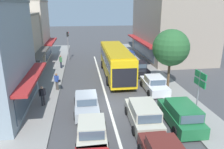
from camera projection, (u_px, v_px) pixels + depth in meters
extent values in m
plane|color=#3F3F42|center=(109.00, 107.00, 17.54)|extent=(140.00, 140.00, 0.00)
cube|color=silver|center=(104.00, 89.00, 21.31)|extent=(0.20, 28.00, 0.01)
cube|color=gray|center=(35.00, 84.00, 22.25)|extent=(5.20, 44.00, 0.14)
cube|color=gray|center=(158.00, 79.00, 24.01)|extent=(2.80, 44.00, 0.12)
cube|color=maroon|center=(31.00, 77.00, 16.26)|extent=(1.10, 7.69, 0.20)
cube|color=#425160|center=(28.00, 93.00, 16.60)|extent=(0.06, 6.69, 1.80)
cube|color=#B2A38E|center=(4.00, 48.00, 23.47)|extent=(6.46, 8.22, 6.71)
cube|color=#4C4742|center=(40.00, 53.00, 24.17)|extent=(1.10, 7.57, 0.20)
cube|color=#425160|center=(38.00, 65.00, 24.51)|extent=(0.06, 6.58, 1.80)
cube|color=beige|center=(22.00, 32.00, 30.75)|extent=(6.81, 7.23, 8.21)
cube|color=maroon|center=(51.00, 42.00, 31.70)|extent=(1.10, 6.65, 0.20)
cube|color=#425160|center=(49.00, 51.00, 32.04)|extent=(0.06, 5.78, 1.80)
cube|color=gray|center=(18.00, 1.00, 29.46)|extent=(6.97, 7.23, 0.24)
cube|color=gray|center=(171.00, 25.00, 32.71)|extent=(8.44, 13.81, 9.81)
cube|color=maroon|center=(140.00, 40.00, 32.75)|extent=(1.10, 12.71, 0.20)
cube|color=#425160|center=(143.00, 49.00, 33.20)|extent=(0.06, 11.05, 1.80)
cube|color=yellow|center=(116.00, 61.00, 24.63)|extent=(2.63, 10.83, 2.70)
cube|color=#425160|center=(116.00, 58.00, 24.50)|extent=(2.66, 10.40, 0.90)
cube|color=black|center=(125.00, 78.00, 19.56)|extent=(2.25, 0.09, 1.76)
cube|color=#AF890F|center=(116.00, 49.00, 24.19)|extent=(2.49, 9.96, 0.12)
cylinder|color=black|center=(102.00, 65.00, 28.02)|extent=(0.27, 0.96, 0.96)
cylinder|color=black|center=(121.00, 64.00, 28.33)|extent=(0.27, 0.96, 0.96)
cylinder|color=black|center=(108.00, 81.00, 22.06)|extent=(0.27, 0.96, 0.96)
cylinder|color=black|center=(132.00, 80.00, 22.37)|extent=(0.27, 0.96, 0.96)
cube|color=#B7B29E|center=(92.00, 134.00, 12.94)|extent=(1.80, 3.77, 0.76)
cube|color=#B7B29E|center=(92.00, 126.00, 12.45)|extent=(1.60, 1.97, 0.64)
cube|color=#425160|center=(92.00, 118.00, 13.37)|extent=(1.40, 0.12, 0.54)
cube|color=#425160|center=(92.00, 136.00, 11.53)|extent=(1.37, 0.12, 0.51)
cylinder|color=black|center=(79.00, 128.00, 13.98)|extent=(0.21, 0.63, 0.62)
cylinder|color=black|center=(105.00, 126.00, 14.14)|extent=(0.21, 0.63, 0.62)
cylinder|color=black|center=(77.00, 149.00, 11.88)|extent=(0.21, 0.63, 0.62)
cylinder|color=black|center=(107.00, 148.00, 12.03)|extent=(0.21, 0.63, 0.62)
cube|color=#9EA3A8|center=(87.00, 105.00, 16.67)|extent=(1.74, 4.21, 0.72)
cube|color=#9EA3A8|center=(86.00, 98.00, 16.37)|extent=(1.57, 1.81, 0.60)
cube|color=#425160|center=(86.00, 93.00, 17.24)|extent=(1.44, 0.07, 0.51)
cube|color=#425160|center=(87.00, 103.00, 15.50)|extent=(1.40, 0.07, 0.48)
cylinder|color=black|center=(76.00, 101.00, 17.79)|extent=(0.18, 0.62, 0.62)
cylinder|color=black|center=(97.00, 100.00, 18.03)|extent=(0.18, 0.62, 0.62)
cylinder|color=black|center=(75.00, 116.00, 15.42)|extent=(0.18, 0.62, 0.62)
cylinder|color=black|center=(99.00, 114.00, 15.66)|extent=(0.18, 0.62, 0.62)
cube|color=#425160|center=(159.00, 139.00, 11.28)|extent=(1.40, 0.06, 0.54)
cylinder|color=black|center=(170.00, 147.00, 12.08)|extent=(0.18, 0.62, 0.62)
cube|color=#B7B29E|center=(143.00, 117.00, 14.94)|extent=(1.91, 4.56, 0.76)
cube|color=#B7B29E|center=(144.00, 109.00, 14.39)|extent=(1.73, 2.65, 0.68)
cube|color=#425160|center=(140.00, 101.00, 15.64)|extent=(1.51, 0.11, 0.58)
cube|color=#425160|center=(150.00, 119.00, 13.14)|extent=(1.48, 0.11, 0.54)
cylinder|color=black|center=(127.00, 111.00, 16.19)|extent=(0.20, 0.63, 0.62)
cylinder|color=black|center=(150.00, 110.00, 16.37)|extent=(0.20, 0.63, 0.62)
cylinder|color=black|center=(134.00, 131.00, 13.64)|extent=(0.20, 0.63, 0.62)
cylinder|color=black|center=(161.00, 129.00, 13.82)|extent=(0.20, 0.63, 0.62)
cube|color=#1E6638|center=(180.00, 117.00, 14.91)|extent=(1.87, 4.54, 0.76)
cube|color=#1E6638|center=(183.00, 110.00, 14.36)|extent=(1.71, 2.64, 0.68)
cube|color=#425160|center=(175.00, 101.00, 15.61)|extent=(1.51, 0.10, 0.58)
cube|color=#425160|center=(192.00, 120.00, 13.11)|extent=(1.48, 0.10, 0.54)
cylinder|color=black|center=(161.00, 111.00, 16.16)|extent=(0.20, 0.62, 0.62)
cylinder|color=black|center=(183.00, 110.00, 16.35)|extent=(0.20, 0.62, 0.62)
cylinder|color=black|center=(175.00, 131.00, 13.60)|extent=(0.20, 0.62, 0.62)
cylinder|color=black|center=(202.00, 129.00, 13.80)|extent=(0.20, 0.62, 0.62)
cube|color=silver|center=(154.00, 86.00, 20.64)|extent=(1.76, 4.21, 0.72)
cube|color=silver|center=(155.00, 80.00, 20.35)|extent=(1.58, 1.81, 0.60)
cube|color=#425160|center=(152.00, 76.00, 21.22)|extent=(1.44, 0.07, 0.51)
cube|color=#425160|center=(158.00, 83.00, 19.48)|extent=(1.40, 0.07, 0.48)
cylinder|color=black|center=(142.00, 84.00, 21.79)|extent=(0.19, 0.62, 0.62)
cylinder|color=black|center=(158.00, 83.00, 22.00)|extent=(0.19, 0.62, 0.62)
cylinder|color=black|center=(149.00, 93.00, 19.41)|extent=(0.19, 0.62, 0.62)
cylinder|color=black|center=(168.00, 92.00, 19.63)|extent=(0.19, 0.62, 0.62)
cube|color=black|center=(138.00, 69.00, 25.82)|extent=(1.80, 4.23, 0.72)
cube|color=black|center=(138.00, 64.00, 25.52)|extent=(1.59, 1.83, 0.60)
cube|color=#425160|center=(136.00, 62.00, 26.39)|extent=(1.44, 0.09, 0.51)
cube|color=#425160|center=(140.00, 66.00, 24.66)|extent=(1.40, 0.09, 0.48)
cylinder|color=black|center=(128.00, 68.00, 26.93)|extent=(0.19, 0.62, 0.62)
cylinder|color=black|center=(142.00, 68.00, 27.19)|extent=(0.19, 0.62, 0.62)
cylinder|color=black|center=(133.00, 75.00, 24.56)|extent=(0.19, 0.62, 0.62)
cylinder|color=black|center=(148.00, 74.00, 24.83)|extent=(0.19, 0.62, 0.62)
cube|color=navy|center=(128.00, 58.00, 31.42)|extent=(1.73, 4.20, 0.72)
cube|color=navy|center=(128.00, 54.00, 31.13)|extent=(1.56, 1.80, 0.60)
cube|color=#425160|center=(127.00, 52.00, 31.99)|extent=(1.44, 0.06, 0.51)
cube|color=#425160|center=(130.00, 55.00, 30.26)|extent=(1.40, 0.06, 0.48)
cylinder|color=black|center=(120.00, 57.00, 32.55)|extent=(0.18, 0.62, 0.62)
cylinder|color=black|center=(132.00, 57.00, 32.79)|extent=(0.18, 0.62, 0.62)
cylinder|color=black|center=(124.00, 62.00, 30.18)|extent=(0.18, 0.62, 0.62)
cylinder|color=black|center=(136.00, 61.00, 30.42)|extent=(0.18, 0.62, 0.62)
cylinder|color=gray|center=(68.00, 46.00, 31.47)|extent=(0.12, 0.12, 4.20)
cube|color=black|center=(67.00, 34.00, 30.93)|extent=(0.24, 0.24, 0.68)
sphere|color=red|center=(68.00, 32.00, 30.88)|extent=(0.13, 0.13, 0.13)
sphere|color=black|center=(68.00, 34.00, 30.95)|extent=(0.13, 0.13, 0.13)
sphere|color=black|center=(68.00, 36.00, 31.02)|extent=(0.13, 0.13, 0.13)
cylinder|color=gray|center=(198.00, 95.00, 15.18)|extent=(0.10, 0.10, 3.60)
cube|color=#19753D|center=(201.00, 75.00, 14.71)|extent=(0.08, 1.40, 0.44)
cube|color=white|center=(201.00, 75.00, 14.71)|extent=(0.01, 1.10, 0.10)
cube|color=#19753D|center=(200.00, 83.00, 14.87)|extent=(0.08, 1.40, 0.44)
cube|color=white|center=(200.00, 83.00, 14.88)|extent=(0.01, 1.10, 0.10)
cylinder|color=brown|center=(169.00, 74.00, 21.12)|extent=(0.24, 0.24, 2.81)
cylinder|color=brown|center=(169.00, 53.00, 20.92)|extent=(0.10, 0.95, 1.22)
cylinder|color=brown|center=(174.00, 57.00, 20.64)|extent=(0.90, 0.10, 0.74)
cylinder|color=brown|center=(172.00, 57.00, 20.19)|extent=(0.10, 0.87, 0.85)
cylinder|color=brown|center=(167.00, 56.00, 20.51)|extent=(0.74, 0.10, 0.91)
sphere|color=#26562B|center=(171.00, 48.00, 20.32)|extent=(3.43, 3.43, 3.43)
cylinder|color=#4C4742|center=(56.00, 85.00, 20.56)|extent=(0.14, 0.14, 0.84)
cylinder|color=#4C4742|center=(58.00, 86.00, 20.48)|extent=(0.14, 0.14, 0.84)
cube|color=#3351A8|center=(57.00, 79.00, 20.31)|extent=(0.42, 0.39, 0.56)
sphere|color=brown|center=(56.00, 75.00, 20.18)|extent=(0.22, 0.22, 0.22)
cylinder|color=#3351A8|center=(55.00, 78.00, 20.42)|extent=(0.09, 0.09, 0.54)
cylinder|color=#3351A8|center=(58.00, 79.00, 20.19)|extent=(0.09, 0.09, 0.54)
cube|color=black|center=(59.00, 81.00, 20.23)|extent=(0.23, 0.25, 0.22)
cylinder|color=#333338|center=(44.00, 100.00, 17.42)|extent=(0.14, 0.14, 0.84)
cylinder|color=#333338|center=(42.00, 101.00, 17.30)|extent=(0.14, 0.14, 0.84)
cube|color=black|center=(42.00, 92.00, 17.14)|extent=(0.42, 0.39, 0.56)
sphere|color=tan|center=(42.00, 88.00, 17.02)|extent=(0.22, 0.22, 0.22)
cylinder|color=black|center=(45.00, 91.00, 17.31)|extent=(0.09, 0.09, 0.54)
cylinder|color=black|center=(39.00, 93.00, 16.98)|extent=(0.09, 0.09, 0.54)
cylinder|color=#232838|center=(61.00, 65.00, 27.67)|extent=(0.14, 0.14, 0.84)
cylinder|color=#232838|center=(61.00, 65.00, 27.54)|extent=(0.14, 0.14, 0.84)
cube|color=#478951|center=(61.00, 59.00, 27.39)|extent=(0.38, 0.42, 0.56)
sphere|color=brown|center=(60.00, 56.00, 27.27)|extent=(0.22, 0.22, 0.22)
cylinder|color=#478951|center=(60.00, 59.00, 27.56)|extent=(0.09, 0.09, 0.54)
cylinder|color=#478951|center=(62.00, 60.00, 27.22)|extent=(0.09, 0.09, 0.54)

